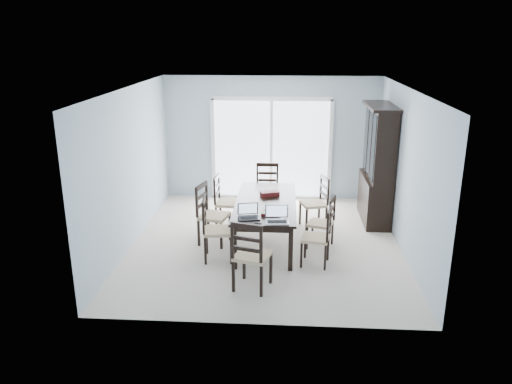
% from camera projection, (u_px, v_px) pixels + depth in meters
% --- Properties ---
extents(floor, '(5.00, 5.00, 0.00)m').
position_uv_depth(floor, '(266.00, 243.00, 8.52)').
color(floor, beige).
rests_on(floor, ground).
extents(ceiling, '(5.00, 5.00, 0.00)m').
position_uv_depth(ceiling, '(267.00, 89.00, 7.73)').
color(ceiling, white).
rests_on(ceiling, back_wall).
extents(back_wall, '(4.50, 0.02, 2.60)m').
position_uv_depth(back_wall, '(271.00, 139.00, 10.50)').
color(back_wall, '#A2B3C1').
rests_on(back_wall, floor).
extents(wall_left, '(0.02, 5.00, 2.60)m').
position_uv_depth(wall_left, '(131.00, 167.00, 8.27)').
color(wall_left, '#A2B3C1').
rests_on(wall_left, floor).
extents(wall_right, '(0.02, 5.00, 2.60)m').
position_uv_depth(wall_right, '(406.00, 172.00, 7.99)').
color(wall_right, '#A2B3C1').
rests_on(wall_right, floor).
extents(balcony, '(4.50, 2.00, 0.10)m').
position_uv_depth(balcony, '(272.00, 186.00, 11.87)').
color(balcony, gray).
rests_on(balcony, ground).
extents(railing, '(4.50, 0.06, 1.10)m').
position_uv_depth(railing, '(274.00, 152.00, 12.63)').
color(railing, '#99999E').
rests_on(railing, balcony).
extents(dining_table, '(1.00, 2.20, 0.75)m').
position_uv_depth(dining_table, '(266.00, 206.00, 8.32)').
color(dining_table, black).
rests_on(dining_table, floor).
extents(china_hutch, '(0.50, 1.38, 2.20)m').
position_uv_depth(china_hutch, '(378.00, 166.00, 9.26)').
color(china_hutch, black).
rests_on(china_hutch, floor).
extents(sliding_door, '(2.52, 0.05, 2.18)m').
position_uv_depth(sliding_door, '(271.00, 149.00, 10.55)').
color(sliding_door, silver).
rests_on(sliding_door, floor).
extents(chair_left_near, '(0.50, 0.48, 1.17)m').
position_uv_depth(chair_left_near, '(212.00, 222.00, 7.74)').
color(chair_left_near, black).
rests_on(chair_left_near, floor).
extents(chair_left_mid, '(0.56, 0.55, 1.19)m').
position_uv_depth(chair_left_mid, '(208.00, 207.00, 8.37)').
color(chair_left_mid, black).
rests_on(chair_left_mid, floor).
extents(chair_left_far, '(0.46, 0.45, 1.12)m').
position_uv_depth(chair_left_far, '(223.00, 196.00, 9.09)').
color(chair_left_far, black).
rests_on(chair_left_far, floor).
extents(chair_right_near, '(0.48, 0.47, 1.07)m').
position_uv_depth(chair_right_near, '(322.00, 231.00, 7.57)').
color(chair_right_near, black).
rests_on(chair_right_near, floor).
extents(chair_right_mid, '(0.49, 0.48, 1.02)m').
position_uv_depth(chair_right_mid, '(326.00, 217.00, 8.19)').
color(chair_right_mid, black).
rests_on(chair_right_mid, floor).
extents(chair_right_far, '(0.53, 0.52, 1.10)m').
position_uv_depth(chair_right_far, '(319.00, 197.00, 9.08)').
color(chair_right_far, black).
rests_on(chair_right_far, floor).
extents(chair_end_near, '(0.56, 0.57, 1.20)m').
position_uv_depth(chair_end_near, '(250.00, 249.00, 6.76)').
color(chair_end_near, black).
rests_on(chair_end_near, floor).
extents(chair_end_far, '(0.44, 0.45, 1.16)m').
position_uv_depth(chair_end_far, '(267.00, 184.00, 9.75)').
color(chair_end_far, black).
rests_on(chair_end_far, floor).
extents(laptop_dark, '(0.36, 0.28, 0.22)m').
position_uv_depth(laptop_dark, '(249.00, 215.00, 7.51)').
color(laptop_dark, black).
rests_on(laptop_dark, dining_table).
extents(laptop_silver, '(0.37, 0.27, 0.24)m').
position_uv_depth(laptop_silver, '(277.00, 219.00, 7.36)').
color(laptop_silver, '#B6B6B8').
rests_on(laptop_silver, dining_table).
extents(book_stack, '(0.31, 0.26, 0.05)m').
position_uv_depth(book_stack, '(271.00, 213.00, 7.69)').
color(book_stack, maroon).
rests_on(book_stack, dining_table).
extents(cell_phone, '(0.10, 0.06, 0.01)m').
position_uv_depth(cell_phone, '(258.00, 223.00, 7.35)').
color(cell_phone, black).
rests_on(cell_phone, dining_table).
extents(game_box, '(0.35, 0.25, 0.08)m').
position_uv_depth(game_box, '(270.00, 194.00, 8.57)').
color(game_box, '#490E15').
rests_on(game_box, dining_table).
extents(hot_tub, '(1.94, 1.79, 0.90)m').
position_uv_depth(hot_tub, '(258.00, 165.00, 11.78)').
color(hot_tub, brown).
rests_on(hot_tub, balcony).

